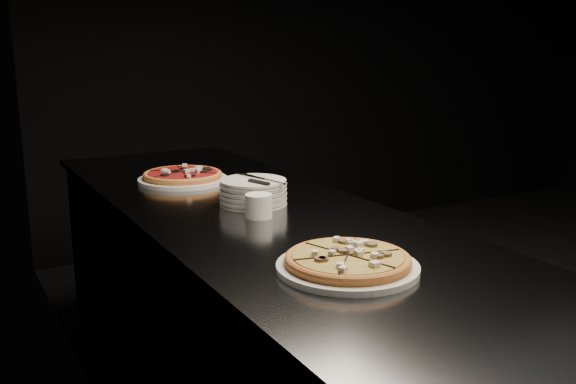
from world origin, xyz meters
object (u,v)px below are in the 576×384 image
pizza_tomato (183,176)px  pizza_mushroom (348,262)px  counter (265,352)px  plate_stack (253,192)px  cutlery (258,180)px  ramekin (259,205)px

pizza_tomato → pizza_mushroom: bearing=-90.4°
counter → pizza_mushroom: bearing=-96.8°
counter → plate_stack: size_ratio=11.65×
counter → cutlery: 0.55m
counter → ramekin: bearing=-130.8°
pizza_tomato → ramekin: size_ratio=4.62×
counter → cutlery: (0.03, 0.09, 0.54)m
cutlery → ramekin: cutlery is taller
plate_stack → ramekin: (-0.06, -0.15, -0.00)m
pizza_tomato → cutlery: bearing=-78.8°
pizza_mushroom → cutlery: size_ratio=1.52×
plate_stack → ramekin: 0.16m
counter → cutlery: cutlery is taller
counter → plate_stack: bearing=79.1°
pizza_tomato → ramekin: (0.02, -0.58, 0.02)m
pizza_tomato → cutlery: cutlery is taller
counter → plate_stack: plate_stack is taller
cutlery → counter: bearing=-125.0°
cutlery → ramekin: 0.16m
cutlery → plate_stack: bearing=100.2°
pizza_tomato → cutlery: (0.09, -0.44, 0.06)m
cutlery → ramekin: (-0.06, -0.13, -0.04)m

